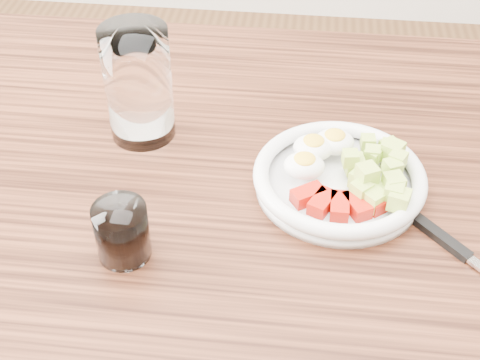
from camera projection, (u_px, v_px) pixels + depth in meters
name	position (u px, v px, depth m)	size (l,w,h in m)	color
dining_table	(247.00, 258.00, 0.90)	(1.50, 0.90, 0.77)	brown
bowl	(340.00, 176.00, 0.84)	(0.22, 0.22, 0.06)	white
fork	(454.00, 247.00, 0.77)	(0.16, 0.17, 0.01)	black
water_glass	(138.00, 84.00, 0.89)	(0.09, 0.09, 0.16)	white
coffee_glass	(122.00, 232.00, 0.75)	(0.06, 0.06, 0.07)	white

